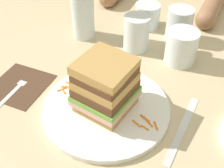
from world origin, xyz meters
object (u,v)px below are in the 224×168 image
Objects in this scene: empty_tumbler_1 at (147,16)px; empty_tumbler_2 at (136,33)px; sandwich at (106,86)px; empty_tumbler_0 at (179,24)px; fork at (14,90)px; juice_glass at (181,48)px; knife at (181,131)px; napkin_dark at (20,85)px; main_plate at (106,108)px.

empty_tumbler_1 is 0.79× the size of empty_tumbler_2.
empty_tumbler_0 is at bearing 80.89° from sandwich.
juice_glass is at bearing 42.46° from fork.
empty_tumbler_1 is at bearing 120.87° from knife.
juice_glass is at bearing -1.95° from empty_tumbler_2.
juice_glass is at bearing -42.66° from empty_tumbler_1.
empty_tumbler_0 is at bearing 109.22° from juice_glass.
napkin_dark is at bearing -113.41° from empty_tumbler_1.
main_plate reaches higher than napkin_dark.
knife is at bearing -72.33° from juice_glass.
main_plate is 2.16× the size of sandwich.
fork reaches higher than knife.
sandwich is 0.24m from fork.
main_plate is 0.17m from knife.
empty_tumbler_2 is (0.19, 0.29, 0.04)m from fork.
sandwich is 0.38m from empty_tumbler_1.
sandwich reaches higher than empty_tumbler_1.
knife is (0.39, 0.03, 0.00)m from napkin_dark.
napkin_dark is at bearing 92.58° from fork.
empty_tumbler_2 reaches higher than napkin_dark.
sandwich reaches higher than juice_glass.
main_plate is at bearing 4.96° from napkin_dark.
empty_tumbler_0 is 0.13m from empty_tumbler_2.
main_plate reaches higher than fork.
juice_glass is at bearing -70.78° from empty_tumbler_0.
knife is at bearing -59.13° from empty_tumbler_1.
empty_tumbler_1 is at bearing 67.82° from fork.
sandwich reaches higher than main_plate.
empty_tumbler_0 is at bearing 52.90° from napkin_dark.
juice_glass is at bearing 40.08° from napkin_dark.
sandwich is 0.77× the size of fork.
empty_tumbler_1 is at bearing 97.73° from main_plate.
main_plate is 3.12× the size of juice_glass.
empty_tumbler_1 is (0.17, 0.42, 0.03)m from fork.
empty_tumbler_1 is at bearing 137.34° from juice_glass.
knife is at bearing 5.31° from main_plate.
empty_tumbler_0 is (-0.11, 0.34, 0.05)m from knife.
sandwich is 0.23m from napkin_dark.
empty_tumbler_1 is (-0.05, 0.38, 0.03)m from main_plate.
empty_tumbler_1 is 0.13m from empty_tumbler_2.
empty_tumbler_0 is (0.06, 0.35, 0.04)m from main_plate.
juice_glass is at bearing 69.50° from main_plate.
sandwich is at bearing 10.71° from fork.
main_plate is 0.27m from juice_glass.
knife is 2.57× the size of empty_tumbler_1.
empty_tumbler_2 is at bearing -132.33° from empty_tumbler_0.
sandwich is 0.26m from juice_glass.
sandwich is 0.18m from knife.
knife is at bearing 8.36° from fork.
knife is at bearing -71.85° from empty_tumbler_0.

